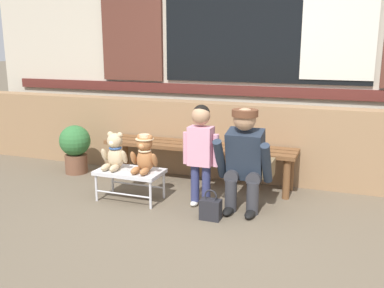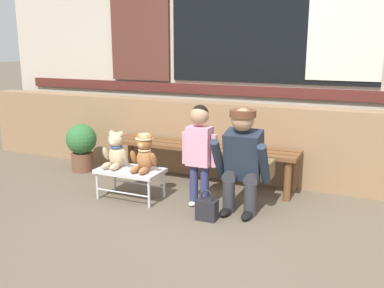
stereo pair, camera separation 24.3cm
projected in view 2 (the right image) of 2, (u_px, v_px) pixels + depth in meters
The scene contains 11 objects.
ground_plane at pixel (207, 229), 3.52m from camera, with size 60.00×60.00×0.00m, color brown.
brick_low_wall at pixel (256, 143), 4.69m from camera, with size 7.42×0.25×0.85m, color #997551.
shop_facade at pixel (273, 18), 4.85m from camera, with size 7.58×0.26×3.54m.
wooden_bench_long at pixel (201, 151), 4.58m from camera, with size 2.10×0.40×0.44m.
small_display_bench at pixel (130, 172), 4.17m from camera, with size 0.64×0.36×0.30m.
teddy_bear_plain at pixel (116, 151), 4.19m from camera, with size 0.28×0.26×0.36m.
teddy_bear_with_hat at pixel (144, 154), 4.06m from camera, with size 0.28×0.27×0.36m.
child_standing at pixel (199, 145), 3.89m from camera, with size 0.35×0.18×0.96m.
adult_crouching at pixel (244, 160), 3.80m from camera, with size 0.50×0.49×0.95m.
handbag_on_ground at pixel (207, 209), 3.68m from camera, with size 0.18×0.11×0.27m.
potted_plant at pixel (82, 145), 5.08m from camera, with size 0.36×0.36×0.57m.
Camera 2 is at (1.22, -3.04, 1.48)m, focal length 39.91 mm.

